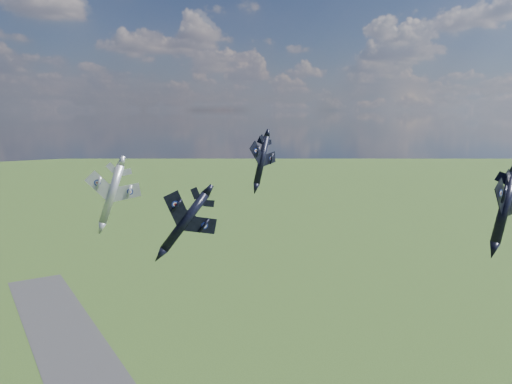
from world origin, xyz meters
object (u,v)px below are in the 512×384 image
jet_left_silver (112,194)px  jet_lead_navy (185,222)px  jet_right_navy (504,208)px  jet_high_navy (262,160)px

jet_left_silver → jet_lead_navy: bearing=-56.6°
jet_lead_navy → jet_right_navy: 41.73m
jet_lead_navy → jet_high_navy: size_ratio=0.97×
jet_right_navy → jet_left_silver: bearing=121.7°
jet_lead_navy → jet_right_navy: (31.52, -27.16, 3.26)m
jet_right_navy → jet_high_navy: (-5.11, 49.05, 2.13)m
jet_lead_navy → jet_right_navy: jet_right_navy is taller
jet_right_navy → jet_left_silver: size_ratio=0.99×
jet_lead_navy → jet_high_navy: jet_high_navy is taller
jet_lead_navy → jet_high_navy: (26.41, 21.90, 5.38)m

